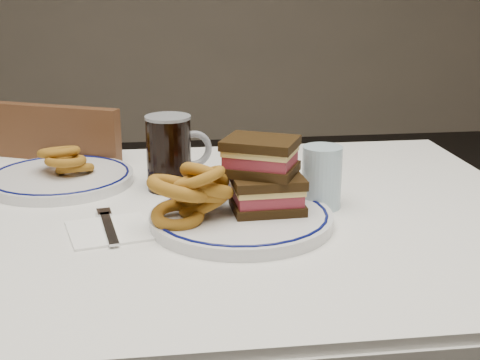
{
  "coord_description": "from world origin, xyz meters",
  "views": [
    {
      "loc": [
        -0.02,
        -1.05,
        1.14
      ],
      "look_at": [
        0.11,
        -0.04,
        0.82
      ],
      "focal_mm": 50.0,
      "sensor_mm": 36.0,
      "label": 1
    }
  ],
  "objects": [
    {
      "name": "ketchup_ramekin",
      "position": [
        0.08,
        0.02,
        0.79
      ],
      "size": [
        0.06,
        0.06,
        0.03
      ],
      "color": "white",
      "rests_on": "main_plate"
    },
    {
      "name": "far_plate",
      "position": [
        -0.2,
        0.19,
        0.76
      ],
      "size": [
        0.27,
        0.27,
        0.02
      ],
      "color": "silver",
      "rests_on": "dining_table"
    },
    {
      "name": "reuben_sandwich",
      "position": [
        0.15,
        -0.05,
        0.83
      ],
      "size": [
        0.14,
        0.13,
        0.12
      ],
      "color": "black",
      "rests_on": "main_plate"
    },
    {
      "name": "water_glass",
      "position": [
        0.26,
        0.0,
        0.8
      ],
      "size": [
        0.07,
        0.07,
        0.11
      ],
      "primitive_type": "cylinder",
      "color": "#A9CADB",
      "rests_on": "dining_table"
    },
    {
      "name": "onion_rings_far",
      "position": [
        -0.19,
        0.2,
        0.79
      ],
      "size": [
        0.11,
        0.11,
        0.07
      ],
      "color": "brown",
      "rests_on": "far_plate"
    },
    {
      "name": "chair_far",
      "position": [
        -0.23,
        0.49,
        0.47
      ],
      "size": [
        0.53,
        0.53,
        0.87
      ],
      "color": "#4A2A18",
      "rests_on": "floor"
    },
    {
      "name": "beer_mug",
      "position": [
        0.01,
        0.13,
        0.82
      ],
      "size": [
        0.12,
        0.08,
        0.14
      ],
      "color": "black",
      "rests_on": "dining_table"
    },
    {
      "name": "napkin_fork",
      "position": [
        -0.1,
        -0.07,
        0.75
      ],
      "size": [
        0.15,
        0.17,
        0.01
      ],
      "color": "white",
      "rests_on": "dining_table"
    },
    {
      "name": "onion_rings_main",
      "position": [
        0.04,
        -0.07,
        0.81
      ],
      "size": [
        0.14,
        0.13,
        0.11
      ],
      "color": "brown",
      "rests_on": "main_plate"
    },
    {
      "name": "dining_table",
      "position": [
        0.0,
        0.0,
        0.64
      ],
      "size": [
        1.27,
        0.87,
        0.75
      ],
      "color": "silver",
      "rests_on": "floor"
    },
    {
      "name": "main_plate",
      "position": [
        0.11,
        -0.07,
        0.76
      ],
      "size": [
        0.29,
        0.29,
        0.02
      ],
      "color": "silver",
      "rests_on": "dining_table"
    }
  ]
}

